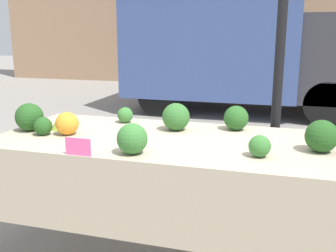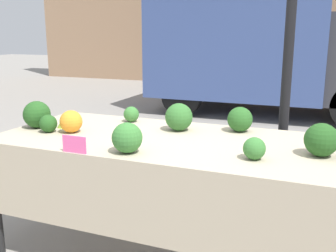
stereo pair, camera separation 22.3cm
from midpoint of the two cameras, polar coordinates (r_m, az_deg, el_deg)
The scene contains 15 objects.
ground_plane at distance 2.80m, azimuth 2.40°, elevation -17.71°, with size 40.00×40.00×0.00m, color gray.
tent_pole at distance 2.93m, azimuth 19.06°, elevation 7.87°, with size 0.07×0.07×2.40m.
parked_truck at distance 7.54m, azimuth 14.56°, elevation 11.32°, with size 4.15×2.22×2.31m.
market_table at distance 2.45m, azimuth 2.04°, elevation -4.07°, with size 2.19×0.99×0.79m.
orange_cauliflower at distance 2.67m, azimuth -11.59°, elevation 0.62°, with size 0.15×0.15×0.15m.
romanesco_head at distance 2.84m, azimuth -12.31°, elevation 0.95°, with size 0.14×0.14×0.11m.
broccoli_head_0 at distance 2.71m, azimuth -14.77°, elevation 0.32°, with size 0.12×0.12×0.12m.
broccoli_head_1 at distance 2.70m, azimuth 12.74°, elevation 0.92°, with size 0.17×0.17×0.17m.
broccoli_head_2 at distance 2.94m, azimuth -3.19°, elevation 1.70°, with size 0.12×0.12×0.12m.
broccoli_head_3 at distance 2.30m, azimuth 24.01°, elevation -1.89°, with size 0.18×0.18×0.18m.
broccoli_head_4 at distance 2.17m, azimuth -3.03°, elevation -1.76°, with size 0.17×0.17×0.17m.
broccoli_head_5 at distance 2.13m, azimuth 15.38°, elevation -3.20°, with size 0.12×0.12×0.12m.
broccoli_head_6 at distance 2.86m, azimuth -16.40°, elevation 1.59°, with size 0.19×0.19×0.19m.
broccoli_head_7 at distance 2.67m, azimuth 3.98°, elevation 1.29°, with size 0.19×0.19×0.19m.
price_sign at distance 2.21m, azimuth -10.65°, elevation -2.68°, with size 0.15×0.01×0.10m.
Camera 2 is at (0.89, -2.23, 1.44)m, focal length 42.00 mm.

